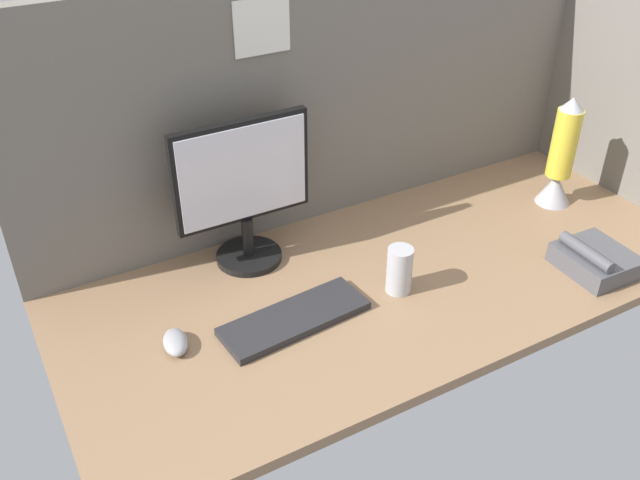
{
  "coord_description": "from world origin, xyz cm",
  "views": [
    {
      "loc": [
        -91.58,
        -121.53,
        110.63
      ],
      "look_at": [
        -12.85,
        0.0,
        14.0
      ],
      "focal_mm": 38.96,
      "sensor_mm": 36.0,
      "label": 1
    }
  ],
  "objects_px": {
    "keyboard": "(295,318)",
    "lava_lamp": "(561,160)",
    "mouse": "(176,343)",
    "desk_phone": "(595,260)",
    "monitor": "(243,188)",
    "mug_steel": "(399,270)"
  },
  "relations": [
    {
      "from": "keyboard",
      "to": "lava_lamp",
      "type": "relative_size",
      "value": 1.07
    },
    {
      "from": "keyboard",
      "to": "mouse",
      "type": "xyz_separation_m",
      "value": [
        -0.28,
        0.05,
        0.01
      ]
    },
    {
      "from": "mouse",
      "to": "desk_phone",
      "type": "xyz_separation_m",
      "value": [
        1.09,
        -0.25,
        0.01
      ]
    },
    {
      "from": "mug_steel",
      "to": "lava_lamp",
      "type": "height_order",
      "value": "lava_lamp"
    },
    {
      "from": "monitor",
      "to": "lava_lamp",
      "type": "distance_m",
      "value": 0.98
    },
    {
      "from": "keyboard",
      "to": "desk_phone",
      "type": "xyz_separation_m",
      "value": [
        0.8,
        -0.2,
        0.02
      ]
    },
    {
      "from": "keyboard",
      "to": "lava_lamp",
      "type": "distance_m",
      "value": 0.99
    },
    {
      "from": "mug_steel",
      "to": "lava_lamp",
      "type": "xyz_separation_m",
      "value": [
        0.68,
        0.14,
        0.08
      ]
    },
    {
      "from": "monitor",
      "to": "desk_phone",
      "type": "distance_m",
      "value": 0.96
    },
    {
      "from": "monitor",
      "to": "keyboard",
      "type": "xyz_separation_m",
      "value": [
        -0.01,
        -0.3,
        -0.21
      ]
    },
    {
      "from": "mug_steel",
      "to": "lava_lamp",
      "type": "relative_size",
      "value": 0.37
    },
    {
      "from": "mouse",
      "to": "mug_steel",
      "type": "distance_m",
      "value": 0.58
    },
    {
      "from": "monitor",
      "to": "mouse",
      "type": "xyz_separation_m",
      "value": [
        -0.3,
        -0.25,
        -0.2
      ]
    },
    {
      "from": "mouse",
      "to": "lava_lamp",
      "type": "bearing_deg",
      "value": 14.35
    },
    {
      "from": "keyboard",
      "to": "desk_phone",
      "type": "bearing_deg",
      "value": -18.84
    },
    {
      "from": "monitor",
      "to": "mug_steel",
      "type": "xyz_separation_m",
      "value": [
        0.28,
        -0.32,
        -0.16
      ]
    },
    {
      "from": "mouse",
      "to": "lava_lamp",
      "type": "xyz_separation_m",
      "value": [
        1.25,
        0.07,
        0.13
      ]
    },
    {
      "from": "mug_steel",
      "to": "desk_phone",
      "type": "distance_m",
      "value": 0.54
    },
    {
      "from": "mouse",
      "to": "lava_lamp",
      "type": "height_order",
      "value": "lava_lamp"
    },
    {
      "from": "monitor",
      "to": "mug_steel",
      "type": "distance_m",
      "value": 0.45
    },
    {
      "from": "monitor",
      "to": "mouse",
      "type": "distance_m",
      "value": 0.44
    },
    {
      "from": "lava_lamp",
      "to": "desk_phone",
      "type": "height_order",
      "value": "lava_lamp"
    }
  ]
}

